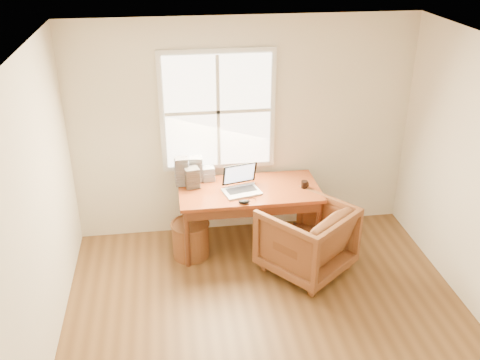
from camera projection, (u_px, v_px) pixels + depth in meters
The scene contains 11 objects.
room_shell at pixel (278, 217), 4.38m from camera, with size 4.04×4.54×2.64m.
desk at pixel (249, 190), 6.10m from camera, with size 1.60×0.80×0.04m, color brown.
armchair at pixel (306, 238), 5.80m from camera, with size 0.84×0.86×0.79m, color brown.
wicker_stool at pixel (191, 240), 6.12m from camera, with size 0.42×0.42×0.42m, color brown.
laptop at pixel (242, 182), 5.94m from camera, with size 0.36×0.38×0.27m, color silver, non-canonical shape.
mouse at pixel (244, 202), 5.76m from camera, with size 0.12×0.07×0.04m, color black.
coffee_mug at pixel (304, 184), 6.09m from camera, with size 0.07×0.07×0.08m, color black.
cd_stack_a at pixel (196, 169), 6.21m from camera, with size 0.15×0.13×0.30m, color silver.
cd_stack_b at pixel (192, 178), 6.07m from camera, with size 0.16×0.14×0.24m, color #252429.
cd_stack_c at pixel (182, 171), 6.10m from camera, with size 0.15×0.13×0.34m, color #9694A1.
cd_stack_d at pixel (208, 174), 6.24m from camera, with size 0.14×0.12×0.17m, color silver.
Camera 1 is at (-0.87, -3.55, 3.53)m, focal length 40.00 mm.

